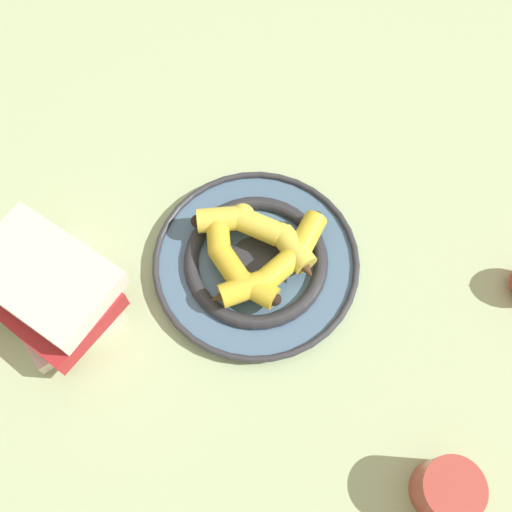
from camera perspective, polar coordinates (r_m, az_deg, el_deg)
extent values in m
plane|color=#B2C693|center=(0.94, -0.20, 1.80)|extent=(2.80, 2.80, 0.00)
cylinder|color=slate|center=(0.91, 0.00, -0.72)|extent=(0.30, 0.30, 0.02)
torus|color=#2D2D33|center=(0.90, 0.00, -0.42)|extent=(0.22, 0.22, 0.02)
cylinder|color=#2D2D33|center=(0.90, 0.00, -0.49)|extent=(0.08, 0.08, 0.00)
torus|color=#333338|center=(0.90, 0.00, -0.46)|extent=(0.31, 0.31, 0.01)
cylinder|color=yellow|center=(0.85, -1.26, -3.16)|extent=(0.07, 0.07, 0.04)
cylinder|color=yellow|center=(0.86, 2.42, -1.07)|extent=(0.05, 0.07, 0.04)
cylinder|color=yellow|center=(0.89, 4.90, 1.99)|extent=(0.05, 0.07, 0.04)
sphere|color=yellow|center=(0.85, 0.81, -2.43)|extent=(0.04, 0.04, 0.04)
sphere|color=yellow|center=(0.87, 4.00, 0.26)|extent=(0.04, 0.04, 0.04)
cone|color=#472D19|center=(0.85, -3.35, -3.89)|extent=(0.04, 0.04, 0.03)
sphere|color=black|center=(0.90, 5.77, 3.66)|extent=(0.02, 0.02, 0.02)
cylinder|color=yellow|center=(0.87, 3.51, 0.48)|extent=(0.07, 0.06, 0.04)
cylinder|color=yellow|center=(0.89, 0.41, 2.87)|extent=(0.07, 0.05, 0.04)
cylinder|color=yellow|center=(0.90, -3.53, 3.49)|extent=(0.07, 0.07, 0.04)
sphere|color=yellow|center=(0.88, 2.30, 2.06)|extent=(0.04, 0.04, 0.04)
sphere|color=yellow|center=(0.90, -1.47, 3.66)|extent=(0.04, 0.04, 0.04)
cone|color=#472D19|center=(0.86, 4.75, -1.14)|extent=(0.04, 0.04, 0.03)
sphere|color=black|center=(0.90, -5.60, 3.31)|extent=(0.02, 0.02, 0.02)
cylinder|color=gold|center=(0.89, -3.63, 2.21)|extent=(0.06, 0.07, 0.03)
cylinder|color=gold|center=(0.86, -2.54, -0.90)|extent=(0.07, 0.05, 0.03)
cylinder|color=gold|center=(0.85, 0.12, -3.26)|extent=(0.06, 0.04, 0.03)
sphere|color=gold|center=(0.88, -3.51, 0.55)|extent=(0.03, 0.03, 0.03)
sphere|color=gold|center=(0.86, -1.54, -2.37)|extent=(0.03, 0.03, 0.03)
cone|color=#472D19|center=(0.90, -3.75, 3.83)|extent=(0.04, 0.04, 0.03)
sphere|color=black|center=(0.85, 1.80, -4.16)|extent=(0.02, 0.02, 0.02)
cube|color=silver|center=(0.93, -18.64, -3.91)|extent=(0.20, 0.18, 0.03)
cube|color=white|center=(0.93, -18.76, -3.70)|extent=(0.20, 0.17, 0.02)
cube|color=#AD2328|center=(0.90, -19.32, -3.59)|extent=(0.19, 0.13, 0.04)
cube|color=white|center=(0.90, -19.52, -3.42)|extent=(0.18, 0.12, 0.03)
cube|color=silver|center=(0.87, -19.56, -1.81)|extent=(0.20, 0.14, 0.04)
cube|color=white|center=(0.87, -19.78, -1.65)|extent=(0.19, 0.13, 0.03)
cylinder|color=#B24238|center=(0.84, 17.70, -20.45)|extent=(0.08, 0.08, 0.08)
cylinder|color=#331C0F|center=(0.81, 18.30, -20.28)|extent=(0.06, 0.06, 0.00)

